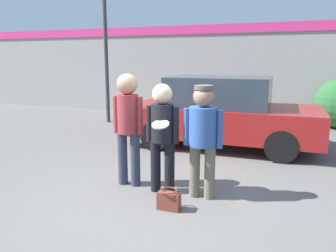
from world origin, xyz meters
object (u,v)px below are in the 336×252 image
at_px(person_middle_with_frisbee, 162,130).
at_px(street_lamp, 112,12).
at_px(parked_car_near, 222,112).
at_px(handbag, 169,200).
at_px(person_right, 203,131).
at_px(person_left, 128,120).

bearing_deg(person_middle_with_frisbee, street_lamp, 125.75).
distance_m(person_middle_with_frisbee, parked_car_near, 3.01).
relative_size(parked_car_near, handbag, 14.02).
relative_size(parked_car_near, street_lamp, 0.78).
xyz_separation_m(person_middle_with_frisbee, handbag, (0.29, -0.53, -0.82)).
xyz_separation_m(person_right, parked_car_near, (-0.29, 2.98, -0.19)).
bearing_deg(person_middle_with_frisbee, person_right, 0.90).
height_order(person_middle_with_frisbee, person_right, person_middle_with_frisbee).
bearing_deg(person_right, handbag, -119.75).
xyz_separation_m(person_left, person_middle_with_frisbee, (0.60, -0.10, -0.09)).
bearing_deg(street_lamp, person_right, -49.67).
bearing_deg(handbag, street_lamp, 125.08).
bearing_deg(person_right, person_middle_with_frisbee, -179.10).
bearing_deg(person_left, person_middle_with_frisbee, -9.35).
distance_m(person_middle_with_frisbee, person_right, 0.60).
height_order(person_right, street_lamp, street_lamp).
xyz_separation_m(parked_car_near, street_lamp, (-3.70, 1.72, 2.57)).
distance_m(person_right, parked_car_near, 3.00).
xyz_separation_m(person_right, handbag, (-0.31, -0.54, -0.84)).
distance_m(person_left, parked_car_near, 3.04).
bearing_deg(person_middle_with_frisbee, handbag, -61.35).
bearing_deg(street_lamp, parked_car_near, -24.99).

